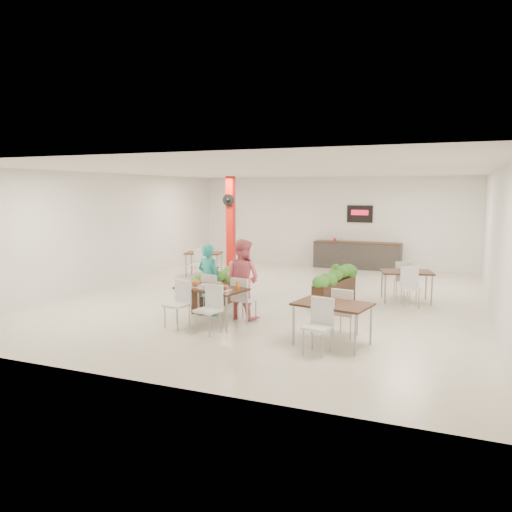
{
  "coord_description": "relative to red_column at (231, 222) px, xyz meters",
  "views": [
    {
      "loc": [
        4.24,
        -11.69,
        2.7
      ],
      "look_at": [
        -0.38,
        -0.35,
        1.1
      ],
      "focal_mm": 35.0,
      "sensor_mm": 36.0,
      "label": 1
    }
  ],
  "objects": [
    {
      "name": "ground",
      "position": [
        3.0,
        -3.79,
        -1.64
      ],
      "size": [
        12.0,
        12.0,
        0.0
      ],
      "primitive_type": "plane",
      "color": "beige",
      "rests_on": "ground"
    },
    {
      "name": "planter_right",
      "position": [
        4.61,
        -4.11,
        -1.15
      ],
      "size": [
        0.69,
        1.9,
        1.01
      ],
      "rotation": [
        0.0,
        0.0,
        1.38
      ],
      "color": "black",
      "rests_on": "ground"
    },
    {
      "name": "red_column",
      "position": [
        0.0,
        0.0,
        0.0
      ],
      "size": [
        0.4,
        0.41,
        3.2
      ],
      "color": "red",
      "rests_on": "ground"
    },
    {
      "name": "planter_left",
      "position": [
        2.04,
        -5.18,
        -1.14
      ],
      "size": [
        0.47,
        1.87,
        0.97
      ],
      "rotation": [
        0.0,
        0.0,
        1.53
      ],
      "color": "black",
      "rests_on": "ground"
    },
    {
      "name": "room_shell",
      "position": [
        3.0,
        -3.79,
        0.36
      ],
      "size": [
        10.1,
        12.1,
        3.22
      ],
      "color": "white",
      "rests_on": "ground"
    },
    {
      "name": "side_table_b",
      "position": [
        6.12,
        -2.92,
        -1.01
      ],
      "size": [
        1.36,
        1.67,
        0.92
      ],
      "rotation": [
        0.0,
        0.0,
        0.25
      ],
      "color": "black",
      "rests_on": "ground"
    },
    {
      "name": "diner_man",
      "position": [
        2.25,
        -5.95,
        -0.86
      ],
      "size": [
        0.64,
        0.49,
        1.57
      ],
      "primitive_type": "imported",
      "rotation": [
        0.0,
        0.0,
        2.93
      ],
      "color": "teal",
      "rests_on": "ground"
    },
    {
      "name": "main_table",
      "position": [
        2.64,
        -6.61,
        -1.01
      ],
      "size": [
        1.53,
        1.84,
        0.92
      ],
      "rotation": [
        0.0,
        0.0,
        -0.21
      ],
      "color": "black",
      "rests_on": "ground"
    },
    {
      "name": "diner_woman",
      "position": [
        3.05,
        -5.95,
        -0.79
      ],
      "size": [
        0.94,
        0.8,
        1.7
      ],
      "primitive_type": "imported",
      "rotation": [
        0.0,
        0.0,
        2.93
      ],
      "color": "#F06A7C",
      "rests_on": "ground"
    },
    {
      "name": "service_counter",
      "position": [
        4.0,
        1.86,
        -1.15
      ],
      "size": [
        3.0,
        0.64,
        2.2
      ],
      "color": "#282524",
      "rests_on": "ground"
    },
    {
      "name": "side_table_a",
      "position": [
        -0.29,
        -1.44,
        -1.02
      ],
      "size": [
        1.28,
        1.67,
        0.92
      ],
      "rotation": [
        0.0,
        0.0,
        0.25
      ],
      "color": "black",
      "rests_on": "ground"
    },
    {
      "name": "side_table_c",
      "position": [
        5.26,
        -7.06,
        -1.01
      ],
      "size": [
        1.41,
        1.67,
        0.92
      ],
      "rotation": [
        0.0,
        0.0,
        -0.19
      ],
      "color": "black",
      "rests_on": "ground"
    }
  ]
}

